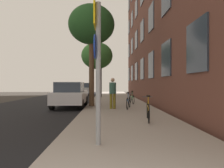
# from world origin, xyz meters

# --- Properties ---
(ground_plane) EXTENTS (41.80, 41.80, 0.00)m
(ground_plane) POSITION_xyz_m (-2.40, 15.00, 0.00)
(ground_plane) COLOR #332D28
(road_asphalt) EXTENTS (7.00, 38.00, 0.01)m
(road_asphalt) POSITION_xyz_m (-4.50, 15.00, 0.01)
(road_asphalt) COLOR black
(road_asphalt) RESTS_ON ground
(sidewalk) EXTENTS (4.20, 38.00, 0.12)m
(sidewalk) POSITION_xyz_m (1.10, 15.00, 0.06)
(sidewalk) COLOR #9E9389
(sidewalk) RESTS_ON ground
(sign_post) EXTENTS (0.16, 0.60, 3.33)m
(sign_post) POSITION_xyz_m (0.10, 3.39, 2.08)
(sign_post) COLOR gray
(sign_post) RESTS_ON sidewalk
(traffic_light) EXTENTS (0.43, 0.24, 3.27)m
(traffic_light) POSITION_xyz_m (-0.41, 20.29, 2.37)
(traffic_light) COLOR black
(traffic_light) RESTS_ON sidewalk
(tree_near) EXTENTS (2.92, 2.92, 6.41)m
(tree_near) POSITION_xyz_m (-0.66, 11.46, 5.22)
(tree_near) COLOR brown
(tree_near) RESTS_ON sidewalk
(tree_far) EXTENTS (3.35, 3.35, 5.85)m
(tree_far) POSITION_xyz_m (-0.75, 20.25, 4.53)
(tree_far) COLOR #4C3823
(tree_far) RESTS_ON sidewalk
(bicycle_0) EXTENTS (0.45, 1.78, 0.99)m
(bicycle_0) POSITION_xyz_m (1.90, 6.36, 0.51)
(bicycle_0) COLOR black
(bicycle_0) RESTS_ON sidewalk
(bicycle_1) EXTENTS (0.53, 1.60, 0.95)m
(bicycle_1) POSITION_xyz_m (1.55, 10.06, 0.49)
(bicycle_1) COLOR black
(bicycle_1) RESTS_ON sidewalk
(bicycle_2) EXTENTS (0.42, 1.60, 0.91)m
(bicycle_2) POSITION_xyz_m (2.08, 12.89, 0.47)
(bicycle_2) COLOR black
(bicycle_2) RESTS_ON sidewalk
(pedestrian_0) EXTENTS (0.41, 0.41, 1.74)m
(pedestrian_0) POSITION_xyz_m (0.65, 10.08, 1.11)
(pedestrian_0) COLOR olive
(pedestrian_0) RESTS_ON sidewalk
(car_0) EXTENTS (1.94, 3.98, 1.62)m
(car_0) POSITION_xyz_m (-2.03, 11.66, 0.84)
(car_0) COLOR silver
(car_0) RESTS_ON road_asphalt
(car_1) EXTENTS (1.80, 4.37, 1.62)m
(car_1) POSITION_xyz_m (-2.51, 26.16, 0.84)
(car_1) COLOR silver
(car_1) RESTS_ON road_asphalt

